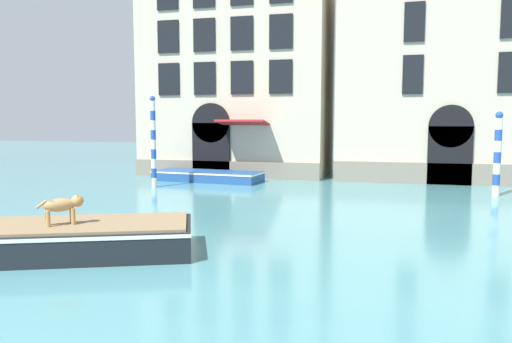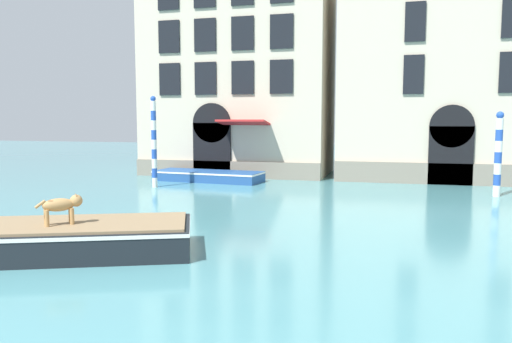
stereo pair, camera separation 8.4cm
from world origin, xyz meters
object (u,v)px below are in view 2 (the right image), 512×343
boat_foreground (43,238)px  mooring_pole_2 (498,154)px  boat_moored_near_palazzo (208,176)px  mooring_pole_0 (154,141)px  dog_on_deck (62,205)px

boat_foreground → mooring_pole_2: mooring_pole_2 is taller
boat_moored_near_palazzo → mooring_pole_0: (-1.55, -2.77, 1.81)m
dog_on_deck → mooring_pole_0: 11.63m
boat_foreground → dog_on_deck: dog_on_deck is taller
boat_foreground → mooring_pole_2: size_ratio=2.05×
boat_moored_near_palazzo → mooring_pole_0: bearing=-113.1°
boat_foreground → mooring_pole_2: bearing=23.9°
dog_on_deck → boat_moored_near_palazzo: dog_on_deck is taller
boat_foreground → boat_moored_near_palazzo: (-1.25, 13.91, -0.12)m
boat_moored_near_palazzo → mooring_pole_2: (12.88, -1.78, 1.44)m
boat_foreground → dog_on_deck: bearing=-18.4°
boat_moored_near_palazzo → mooring_pole_2: 13.08m
boat_foreground → mooring_pole_0: mooring_pole_0 is taller
mooring_pole_2 → boat_moored_near_palazzo: bearing=172.1°
boat_foreground → mooring_pole_0: size_ratio=1.68×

